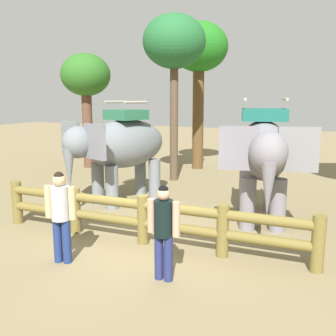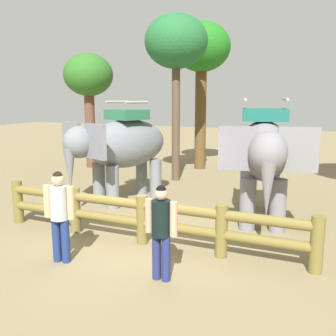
# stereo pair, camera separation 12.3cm
# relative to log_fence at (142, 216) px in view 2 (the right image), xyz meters

# --- Properties ---
(ground_plane) EXTENTS (60.00, 60.00, 0.00)m
(ground_plane) POSITION_rel_log_fence_xyz_m (-0.00, 0.23, -0.61)
(ground_plane) COLOR olive
(log_fence) EXTENTS (7.16, 0.27, 1.05)m
(log_fence) POSITION_rel_log_fence_xyz_m (0.00, 0.00, 0.00)
(log_fence) COLOR brown
(log_fence) RESTS_ON ground
(elephant_near_left) EXTENTS (2.57, 3.53, 2.97)m
(elephant_near_left) POSITION_rel_log_fence_xyz_m (-2.04, 2.67, 1.06)
(elephant_near_left) COLOR slate
(elephant_near_left) RESTS_ON ground
(elephant_center) EXTENTS (2.26, 3.65, 3.06)m
(elephant_center) POSITION_rel_log_fence_xyz_m (2.07, 2.41, 1.11)
(elephant_center) COLOR slate
(elephant_center) RESTS_ON ground
(tourist_woman_in_black) EXTENTS (0.61, 0.39, 1.75)m
(tourist_woman_in_black) POSITION_rel_log_fence_xyz_m (-0.98, -1.43, 0.41)
(tourist_woman_in_black) COLOR navy
(tourist_woman_in_black) RESTS_ON ground
(tourist_man_in_blue) EXTENTS (0.59, 0.33, 1.66)m
(tourist_man_in_blue) POSITION_rel_log_fence_xyz_m (1.06, -1.34, 0.35)
(tourist_man_in_blue) COLOR navy
(tourist_man_in_blue) RESTS_ON ground
(tree_far_left) EXTENTS (2.23, 2.23, 5.95)m
(tree_far_left) POSITION_rel_log_fence_xyz_m (-1.74, 6.11, 4.29)
(tree_far_left) COLOR brown
(tree_far_left) RESTS_ON ground
(tree_back_center) EXTENTS (2.11, 2.11, 4.90)m
(tree_back_center) POSITION_rel_log_fence_xyz_m (-6.20, 7.11, 3.22)
(tree_back_center) COLOR brown
(tree_back_center) RESTS_ON ground
(tree_deep_back) EXTENTS (2.40, 2.40, 6.13)m
(tree_deep_back) POSITION_rel_log_fence_xyz_m (-1.67, 8.71, 4.28)
(tree_deep_back) COLOR brown
(tree_deep_back) RESTS_ON ground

